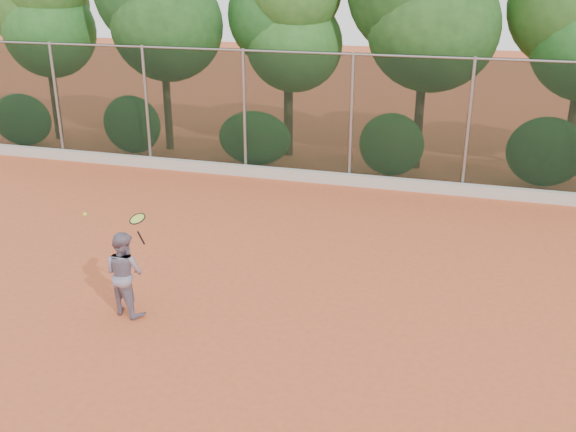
# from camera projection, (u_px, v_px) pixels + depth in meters

# --- Properties ---
(ground) EXTENTS (80.00, 80.00, 0.00)m
(ground) POSITION_uv_depth(u_px,v_px,m) (272.00, 301.00, 11.33)
(ground) COLOR #C9582F
(ground) RESTS_ON ground
(concrete_curb) EXTENTS (24.00, 0.20, 0.30)m
(concrete_curb) POSITION_uv_depth(u_px,v_px,m) (348.00, 179.00, 17.38)
(concrete_curb) COLOR beige
(concrete_curb) RESTS_ON ground
(tennis_player) EXTENTS (0.84, 0.73, 1.48)m
(tennis_player) POSITION_uv_depth(u_px,v_px,m) (124.00, 273.00, 10.71)
(tennis_player) COLOR gray
(tennis_player) RESTS_ON ground
(chainlink_fence) EXTENTS (24.09, 0.09, 3.50)m
(chainlink_fence) POSITION_uv_depth(u_px,v_px,m) (351.00, 116.00, 16.93)
(chainlink_fence) COLOR black
(chainlink_fence) RESTS_ON ground
(foliage_backdrop) EXTENTS (23.70, 3.63, 7.55)m
(foliage_backdrop) POSITION_uv_depth(u_px,v_px,m) (349.00, 10.00, 17.92)
(foliage_backdrop) COLOR #422D19
(foliage_backdrop) RESTS_ON ground
(tennis_racket) EXTENTS (0.35, 0.34, 0.55)m
(tennis_racket) POSITION_uv_depth(u_px,v_px,m) (138.00, 221.00, 10.04)
(tennis_racket) COLOR black
(tennis_racket) RESTS_ON ground
(tennis_ball_in_flight) EXTENTS (0.07, 0.07, 0.07)m
(tennis_ball_in_flight) POSITION_uv_depth(u_px,v_px,m) (85.00, 214.00, 10.69)
(tennis_ball_in_flight) COLOR #D1E834
(tennis_ball_in_flight) RESTS_ON ground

